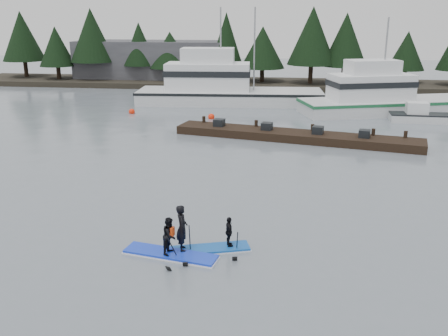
# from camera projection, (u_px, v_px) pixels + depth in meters

# --- Properties ---
(ground) EXTENTS (160.00, 160.00, 0.00)m
(ground) POSITION_uv_depth(u_px,v_px,m) (203.00, 243.00, 18.66)
(ground) COLOR slate
(ground) RESTS_ON ground
(far_shore) EXTENTS (70.00, 8.00, 0.60)m
(far_shore) POSITION_uv_depth(u_px,v_px,m) (264.00, 84.00, 58.33)
(far_shore) COLOR #2D281E
(far_shore) RESTS_ON ground
(treeline) EXTENTS (60.00, 4.00, 8.00)m
(treeline) POSITION_uv_depth(u_px,v_px,m) (264.00, 86.00, 58.42)
(treeline) COLOR black
(treeline) RESTS_ON ground
(waterfront_building) EXTENTS (18.00, 6.00, 5.00)m
(waterfront_building) POSITION_uv_depth(u_px,v_px,m) (151.00, 62.00, 61.30)
(waterfront_building) COLOR #4C4C51
(waterfront_building) RESTS_ON ground
(fishing_boat_large) EXTENTS (17.59, 5.94, 9.81)m
(fishing_boat_large) POSITION_uv_depth(u_px,v_px,m) (224.00, 95.00, 47.38)
(fishing_boat_large) COLOR silver
(fishing_boat_large) RESTS_ON ground
(fishing_boat_medium) EXTENTS (15.64, 8.61, 8.88)m
(fishing_boat_medium) POSITION_uv_depth(u_px,v_px,m) (384.00, 106.00, 42.79)
(fishing_boat_medium) COLOR silver
(fishing_boat_medium) RESTS_ON ground
(skiff) EXTENTS (5.68, 1.88, 0.66)m
(skiff) POSITION_uv_depth(u_px,v_px,m) (427.00, 118.00, 39.27)
(skiff) COLOR silver
(skiff) RESTS_ON ground
(floating_dock) EXTENTS (16.74, 5.76, 0.56)m
(floating_dock) POSITION_uv_depth(u_px,v_px,m) (295.00, 136.00, 33.74)
(floating_dock) COLOR black
(floating_dock) RESTS_ON ground
(buoy_a) EXTENTS (0.53, 0.53, 0.53)m
(buoy_a) POSITION_uv_depth(u_px,v_px,m) (132.00, 113.00, 42.76)
(buoy_a) COLOR #F8290C
(buoy_a) RESTS_ON ground
(buoy_c) EXTENTS (0.63, 0.63, 0.63)m
(buoy_c) POSITION_uv_depth(u_px,v_px,m) (433.00, 114.00, 42.35)
(buoy_c) COLOR #F8290C
(buoy_c) RESTS_ON ground
(buoy_b) EXTENTS (0.53, 0.53, 0.53)m
(buoy_b) POSITION_uv_depth(u_px,v_px,m) (211.00, 119.00, 40.66)
(buoy_b) COLOR #F8290C
(buoy_b) RESTS_ON ground
(paddleboard_solo) EXTENTS (3.48, 1.48, 1.89)m
(paddleboard_solo) POSITION_uv_depth(u_px,v_px,m) (170.00, 244.00, 17.55)
(paddleboard_solo) COLOR blue
(paddleboard_solo) RESTS_ON ground
(paddleboard_duo) EXTENTS (3.34, 1.71, 2.33)m
(paddleboard_duo) POSITION_uv_depth(u_px,v_px,m) (200.00, 235.00, 17.86)
(paddleboard_duo) COLOR #1250AB
(paddleboard_duo) RESTS_ON ground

